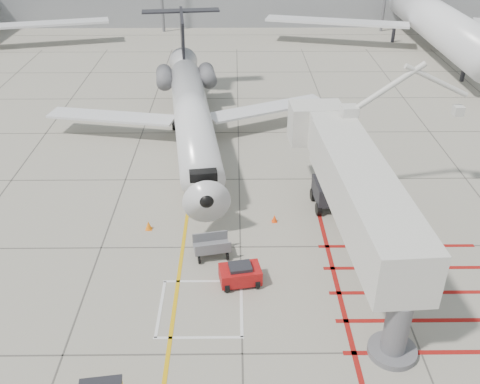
{
  "coord_description": "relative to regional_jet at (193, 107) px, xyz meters",
  "views": [
    {
      "loc": [
        -0.27,
        -20.83,
        18.32
      ],
      "look_at": [
        0.0,
        6.0,
        2.5
      ],
      "focal_mm": 40.0,
      "sensor_mm": 36.0,
      "label": 1
    }
  ],
  "objects": [
    {
      "name": "pushback_tug",
      "position": [
        3.27,
        -14.93,
        -3.32
      ],
      "size": [
        2.3,
        1.66,
        1.23
      ],
      "primitive_type": null,
      "rotation": [
        0.0,
        0.0,
        0.17
      ],
      "color": "#A81010",
      "rests_on": "ground_plane"
    },
    {
      "name": "ground_plane",
      "position": [
        3.31,
        -15.79,
        -3.93
      ],
      "size": [
        260.0,
        260.0,
        0.0
      ],
      "primitive_type": "plane",
      "color": "#9C9686",
      "rests_on": "ground"
    },
    {
      "name": "baggage_cart",
      "position": [
        1.71,
        -12.6,
        -3.3
      ],
      "size": [
        2.2,
        1.62,
        1.26
      ],
      "primitive_type": null,
      "rotation": [
        0.0,
        0.0,
        0.19
      ],
      "color": "slate",
      "rests_on": "ground_plane"
    },
    {
      "name": "jet_bridge",
      "position": [
        9.57,
        -13.35,
        -0.16
      ],
      "size": [
        10.12,
        19.39,
        7.54
      ],
      "primitive_type": null,
      "rotation": [
        0.0,
        0.0,
        0.06
      ],
      "color": "silver",
      "rests_on": "ground_plane"
    },
    {
      "name": "ground_power_unit",
      "position": [
        11.95,
        -10.85,
        -2.94
      ],
      "size": [
        2.84,
        2.18,
        1.98
      ],
      "primitive_type": null,
      "rotation": [
        0.0,
        0.0,
        0.32
      ],
      "color": "silver",
      "rests_on": "ground_plane"
    },
    {
      "name": "cone_nose",
      "position": [
        -2.2,
        -9.92,
        -3.65
      ],
      "size": [
        0.4,
        0.4,
        0.56
      ],
      "primitive_type": "cone",
      "color": "orange",
      "rests_on": "ground_plane"
    },
    {
      "name": "regional_jet",
      "position": [
        0.0,
        0.0,
        0.0
      ],
      "size": [
        27.49,
        32.83,
        7.86
      ],
      "primitive_type": null,
      "rotation": [
        0.0,
        0.0,
        0.13
      ],
      "color": "silver",
      "rests_on": "ground_plane"
    },
    {
      "name": "cone_side",
      "position": [
        5.44,
        -9.18,
        -3.69
      ],
      "size": [
        0.35,
        0.35,
        0.48
      ],
      "primitive_type": "cone",
      "color": "#FF470D",
      "rests_on": "ground_plane"
    }
  ]
}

